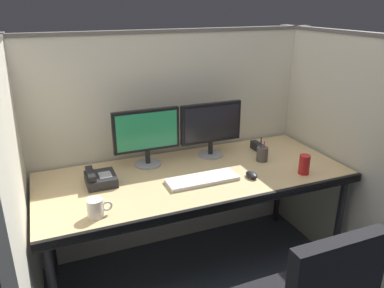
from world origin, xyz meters
TOP-DOWN VIEW (x-y plane):
  - cubicle_partition_rear at (0.00, 0.74)m, footprint 2.21×0.06m
  - cubicle_partition_left at (-0.99, 0.20)m, footprint 0.06×1.41m
  - cubicle_partition_right at (0.99, 0.20)m, footprint 0.06×1.41m
  - desk at (0.00, 0.29)m, footprint 1.90×0.80m
  - monitor_left at (-0.23, 0.54)m, footprint 0.43×0.17m
  - monitor_right at (0.21, 0.53)m, footprint 0.43×0.17m
  - keyboard_main at (-0.00, 0.19)m, footprint 0.43×0.15m
  - computer_mouse at (0.30, 0.12)m, footprint 0.06×0.10m
  - coffee_mug at (-0.64, 0.03)m, footprint 0.13×0.08m
  - pen_cup at (0.49, 0.32)m, footprint 0.08×0.08m
  - red_stapler at (0.56, 0.48)m, footprint 0.04×0.15m
  - soda_can at (0.62, 0.05)m, footprint 0.07×0.07m
  - desk_phone at (-0.57, 0.38)m, footprint 0.17×0.19m

SIDE VIEW (x-z plane):
  - desk at x=0.00m, z-range 0.32..1.06m
  - keyboard_main at x=0.00m, z-range 0.74..0.76m
  - computer_mouse at x=0.30m, z-range 0.74..0.77m
  - red_stapler at x=0.56m, z-range 0.74..0.80m
  - desk_phone at x=-0.57m, z-range 0.73..0.82m
  - coffee_mug at x=-0.64m, z-range 0.74..0.84m
  - pen_cup at x=0.49m, z-range 0.71..0.87m
  - cubicle_partition_rear at x=0.00m, z-range 0.00..1.58m
  - cubicle_partition_left at x=-0.99m, z-range 0.00..1.58m
  - cubicle_partition_right at x=0.99m, z-range 0.00..1.58m
  - soda_can at x=0.62m, z-range 0.74..0.86m
  - monitor_left at x=-0.23m, z-range 0.77..1.14m
  - monitor_right at x=0.21m, z-range 0.77..1.14m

